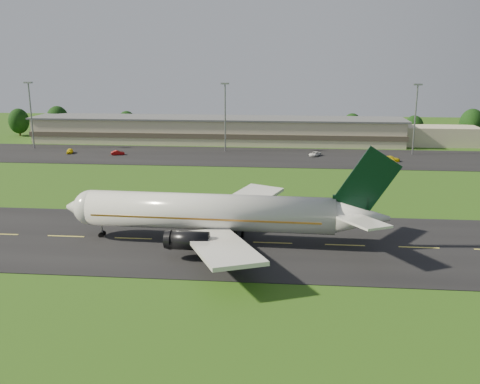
# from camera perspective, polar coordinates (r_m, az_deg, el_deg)

# --- Properties ---
(ground) EXTENTS (360.00, 360.00, 0.00)m
(ground) POSITION_cam_1_polar(r_m,az_deg,el_deg) (86.26, -11.32, -4.93)
(ground) COLOR #244E13
(ground) RESTS_ON ground
(taxiway) EXTENTS (220.00, 30.00, 0.10)m
(taxiway) POSITION_cam_1_polar(r_m,az_deg,el_deg) (86.24, -11.32, -4.90)
(taxiway) COLOR black
(taxiway) RESTS_ON ground
(apron) EXTENTS (260.00, 30.00, 0.10)m
(apron) POSITION_cam_1_polar(r_m,az_deg,el_deg) (154.38, -3.77, 3.88)
(apron) COLOR black
(apron) RESTS_ON ground
(airliner) EXTENTS (51.28, 42.16, 15.57)m
(airliner) POSITION_cam_1_polar(r_m,az_deg,el_deg) (82.05, -2.66, -2.24)
(airliner) COLOR silver
(airliner) RESTS_ON ground
(terminal) EXTENTS (145.00, 16.00, 8.40)m
(terminal) POSITION_cam_1_polar(r_m,az_deg,el_deg) (176.61, -0.49, 6.54)
(terminal) COLOR beige
(terminal) RESTS_ON ground
(light_mast_west) EXTENTS (2.40, 1.20, 20.35)m
(light_mast_west) POSITION_cam_1_polar(r_m,az_deg,el_deg) (177.30, -21.45, 8.43)
(light_mast_west) COLOR gray
(light_mast_west) RESTS_ON ground
(light_mast_centre) EXTENTS (2.40, 1.20, 20.35)m
(light_mast_centre) POSITION_cam_1_polar(r_m,az_deg,el_deg) (159.77, -1.60, 8.86)
(light_mast_centre) COLOR gray
(light_mast_centre) RESTS_ON ground
(light_mast_east) EXTENTS (2.40, 1.20, 20.35)m
(light_mast_east) POSITION_cam_1_polar(r_m,az_deg,el_deg) (162.58, 18.24, 8.25)
(light_mast_east) COLOR gray
(light_mast_east) RESTS_ON ground
(tree_line) EXTENTS (195.31, 9.68, 10.96)m
(tree_line) POSITION_cam_1_polar(r_m,az_deg,el_deg) (185.44, 5.50, 7.25)
(tree_line) COLOR black
(tree_line) RESTS_ON ground
(service_vehicle_a) EXTENTS (2.61, 4.27, 1.36)m
(service_vehicle_a) POSITION_cam_1_polar(r_m,az_deg,el_deg) (165.32, -17.70, 4.19)
(service_vehicle_a) COLOR yellow
(service_vehicle_a) RESTS_ON apron
(service_vehicle_b) EXTENTS (4.05, 2.57, 1.26)m
(service_vehicle_b) POSITION_cam_1_polar(r_m,az_deg,el_deg) (158.92, -12.90, 4.10)
(service_vehicle_b) COLOR #9E0A0B
(service_vehicle_b) RESTS_ON apron
(service_vehicle_c) EXTENTS (4.13, 4.80, 1.23)m
(service_vehicle_c) POSITION_cam_1_polar(r_m,az_deg,el_deg) (154.74, 7.98, 4.05)
(service_vehicle_c) COLOR white
(service_vehicle_c) RESTS_ON apron
(service_vehicle_d) EXTENTS (5.21, 3.14, 1.41)m
(service_vehicle_d) POSITION_cam_1_polar(r_m,az_deg,el_deg) (151.46, 15.80, 3.45)
(service_vehicle_d) COLOR #DAC20C
(service_vehicle_d) RESTS_ON apron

